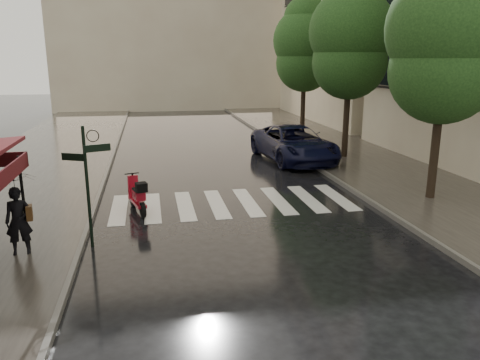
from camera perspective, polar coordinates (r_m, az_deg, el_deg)
name	(u,v)px	position (r m, az deg, el deg)	size (l,w,h in m)	color
ground	(138,299)	(9.85, -12.27, -14.00)	(120.00, 120.00, 0.00)	black
sidewalk_near	(35,170)	(21.73, -23.70, 1.08)	(6.00, 60.00, 0.12)	#38332D
sidewalk_far	(359,157)	(23.36, 14.25, 2.74)	(5.50, 60.00, 0.12)	#38332D
curb_near	(109,167)	(21.26, -15.68, 1.54)	(0.12, 60.00, 0.16)	#595651
curb_far	(303,159)	(22.32, 7.72, 2.56)	(0.12, 60.00, 0.16)	#595651
crosswalk	(232,203)	(15.61, -0.93, -2.79)	(7.85, 3.20, 0.01)	silver
signpost	(87,177)	(12.11, -18.15, 0.34)	(1.17, 0.29, 3.10)	black
backdrop_building	(172,0)	(47.06, -8.28, 20.90)	(22.00, 6.00, 20.00)	#BAA98E
tree_near	(447,37)	(16.50, 23.91, 15.66)	(3.80, 3.80, 7.99)	black
tree_mid	(351,38)	(22.62, 13.35, 16.53)	(3.80, 3.80, 8.34)	black
tree_far	(305,45)	(29.21, 7.92, 15.96)	(3.80, 3.80, 8.16)	black
pedestrian_with_umbrella	(15,188)	(12.04, -25.77, -0.92)	(1.13, 1.15, 2.44)	black
scooter	(138,196)	(14.86, -12.37, -1.94)	(0.72, 1.68, 1.13)	black
parked_car	(294,143)	(22.16, 6.58, 4.44)	(2.69, 5.83, 1.62)	black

